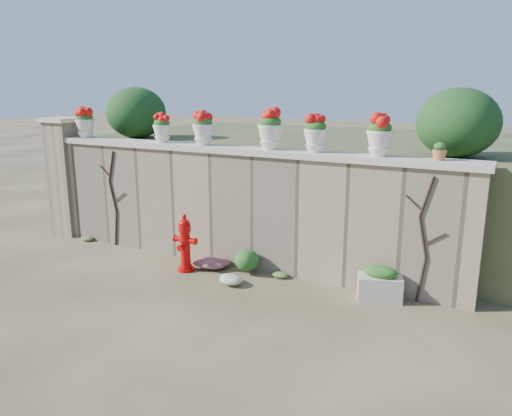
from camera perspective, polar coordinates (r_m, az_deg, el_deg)
The scene contains 21 objects.
ground at distance 7.71m, azimuth -8.94°, elevation -10.26°, with size 80.00×80.00×0.00m, color #463923.
stone_wall at distance 8.82m, azimuth -2.25°, elevation -0.15°, with size 8.00×0.40×2.00m, color gray.
wall_cap at distance 8.62m, azimuth -2.31°, elevation 6.64°, with size 8.10×0.52×0.10m, color beige.
gate_pillar at distance 11.37m, azimuth -20.76°, elevation 3.45°, with size 0.72×0.72×2.48m.
raised_fill at distance 11.64m, azimuth 5.61°, elevation 3.21°, with size 9.00×6.00×2.00m, color #384C23.
back_shrub_left at distance 11.42m, azimuth -13.53°, elevation 10.54°, with size 1.30×1.30×1.10m, color #143814.
back_shrub_right at distance 8.68m, azimuth 22.09°, elevation 9.02°, with size 1.30×1.30×1.10m, color #143814.
vine_left at distance 10.22m, azimuth -15.99°, elevation 1.21°, with size 0.60×0.04×1.91m.
vine_right at distance 7.58m, azimuth 18.59°, elevation -3.29°, with size 0.60×0.04×1.91m.
fire_hydrant at distance 8.66m, azimuth -8.12°, elevation -3.96°, with size 0.43×0.30×1.00m.
planter_box at distance 7.75m, azimuth 13.97°, elevation -8.43°, with size 0.73×0.56×0.54m.
green_shrub at distance 8.52m, azimuth -1.66°, elevation -5.71°, with size 0.59×0.53×0.56m, color #1E5119.
magenta_clump at distance 8.85m, azimuth -4.75°, elevation -6.13°, with size 0.86×0.57×0.23m, color #BD256A.
white_flowers at distance 8.13m, azimuth -3.02°, elevation -8.04°, with size 0.56×0.45×0.20m, color white.
urn_pot_0 at distance 10.77m, azimuth -18.95°, elevation 9.17°, with size 0.38×0.38×0.59m.
urn_pot_1 at distance 9.47m, azimuth -10.69°, elevation 8.93°, with size 0.33×0.33×0.52m.
urn_pot_2 at distance 8.94m, azimuth -6.07°, elevation 9.03°, with size 0.38×0.38×0.59m.
urn_pot_3 at distance 8.28m, azimuth 1.64°, elevation 8.93°, with size 0.42×0.42×0.65m.
urn_pot_4 at distance 7.97m, azimuth 6.83°, elevation 8.43°, with size 0.38×0.38×0.59m.
urn_pot_5 at distance 7.67m, azimuth 13.95°, elevation 8.01°, with size 0.39×0.39×0.61m.
terracotta_pot at distance 7.53m, azimuth 20.23°, elevation 6.00°, with size 0.20×0.20×0.24m.
Camera 1 is at (4.27, -5.62, 3.12)m, focal length 35.00 mm.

